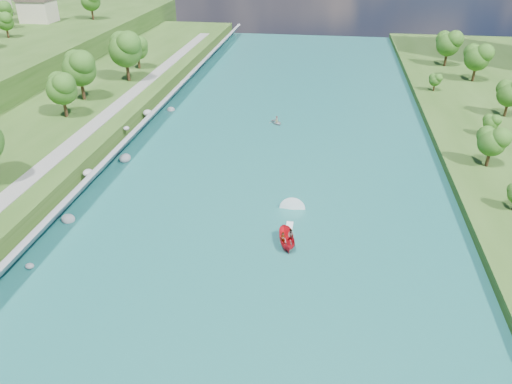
# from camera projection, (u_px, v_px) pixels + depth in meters

# --- Properties ---
(ground) EXTENTS (260.00, 260.00, 0.00)m
(ground) POSITION_uv_depth(u_px,v_px,m) (236.00, 296.00, 53.51)
(ground) COLOR #2D5119
(ground) RESTS_ON ground
(river_water) EXTENTS (55.00, 240.00, 0.10)m
(river_water) POSITION_uv_depth(u_px,v_px,m) (262.00, 204.00, 70.85)
(river_water) COLOR #1B6067
(river_water) RESTS_ON ground
(ridge_west) EXTENTS (60.00, 120.00, 9.00)m
(ridge_west) POSITION_uv_depth(u_px,v_px,m) (16.00, 42.00, 144.62)
(ridge_west) COLOR #2D5119
(ridge_west) RESTS_ON ground
(riprap_bank) EXTENTS (4.00, 236.00, 4.36)m
(riprap_bank) POSITION_uv_depth(u_px,v_px,m) (86.00, 183.00, 72.82)
(riprap_bank) COLOR slate
(riprap_bank) RESTS_ON ground
(riverside_path) EXTENTS (3.00, 200.00, 0.10)m
(riverside_path) POSITION_uv_depth(u_px,v_px,m) (44.00, 167.00, 73.42)
(riverside_path) COLOR gray
(riverside_path) RESTS_ON berm_west
(ridge_houses) EXTENTS (29.50, 29.50, 8.40)m
(ridge_houses) POSITION_uv_depth(u_px,v_px,m) (0.00, 7.00, 145.55)
(ridge_houses) COLOR beige
(ridge_houses) RESTS_ON ridge_west
(trees_east) EXTENTS (15.15, 144.23, 10.77)m
(trees_east) POSITION_uv_depth(u_px,v_px,m) (512.00, 122.00, 83.11)
(trees_east) COLOR #2B5416
(trees_east) RESTS_ON berm_east
(trees_ridge) EXTENTS (23.25, 46.41, 10.30)m
(trees_ridge) POSITION_uv_depth(u_px,v_px,m) (38.00, 12.00, 135.50)
(trees_ridge) COLOR #2B5416
(trees_ridge) RESTS_ON ridge_west
(motorboat) EXTENTS (3.60, 19.28, 2.05)m
(motorboat) POSITION_uv_depth(u_px,v_px,m) (287.00, 235.00, 62.29)
(motorboat) COLOR red
(motorboat) RESTS_ON river_water
(raft) EXTENTS (3.54, 3.73, 1.53)m
(raft) POSITION_uv_depth(u_px,v_px,m) (277.00, 122.00, 98.46)
(raft) COLOR gray
(raft) RESTS_ON river_water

